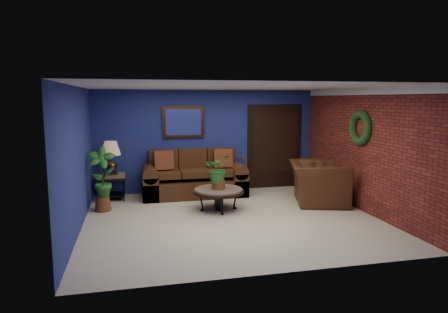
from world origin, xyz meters
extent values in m
plane|color=beige|center=(0.00, 0.00, 0.00)|extent=(5.50, 5.50, 0.00)
cube|color=navy|center=(0.00, 2.50, 1.25)|extent=(5.50, 0.04, 2.50)
cube|color=navy|center=(-2.75, 0.00, 1.25)|extent=(0.04, 5.00, 2.50)
cube|color=maroon|center=(2.75, 0.00, 1.25)|extent=(0.04, 5.00, 2.50)
cube|color=white|center=(0.00, 0.00, 2.50)|extent=(5.50, 5.00, 0.02)
cube|color=white|center=(2.72, 0.00, 2.43)|extent=(0.03, 5.00, 0.14)
cube|color=#472815|center=(-0.60, 2.46, 1.72)|extent=(1.02, 0.06, 0.77)
cube|color=black|center=(1.75, 2.47, 1.05)|extent=(1.44, 0.06, 2.18)
torus|color=black|center=(2.69, 0.05, 1.70)|extent=(0.16, 0.72, 0.72)
cube|color=#402312|center=(-0.42, 2.00, 0.20)|extent=(2.42, 1.04, 0.40)
cube|color=#402312|center=(-0.42, 2.38, 0.56)|extent=(2.07, 0.29, 0.99)
cube|color=#402312|center=(-1.11, 1.93, 0.57)|extent=(0.67, 0.71, 0.15)
cube|color=#402312|center=(-0.42, 1.93, 0.57)|extent=(0.67, 0.71, 0.15)
cube|color=#402312|center=(0.27, 1.93, 0.57)|extent=(0.67, 0.71, 0.15)
cube|color=#402312|center=(-1.46, 2.00, 0.27)|extent=(0.35, 1.04, 0.55)
cube|color=#402312|center=(0.61, 2.00, 0.27)|extent=(0.35, 1.04, 0.55)
cube|color=brown|center=(-1.13, 1.98, 0.87)|extent=(0.44, 0.13, 0.44)
cube|color=brown|center=(0.28, 1.98, 0.87)|extent=(0.44, 0.13, 0.44)
cylinder|color=#524C48|center=(-0.12, 0.64, 0.42)|extent=(0.99, 0.99, 0.05)
cylinder|color=black|center=(-0.12, 0.64, 0.39)|extent=(1.05, 1.05, 0.05)
cylinder|color=black|center=(-0.12, 0.64, 0.20)|extent=(0.14, 0.14, 0.40)
cube|color=#524C48|center=(-2.30, 2.05, 0.55)|extent=(0.60, 0.60, 0.05)
cube|color=black|center=(-2.30, 2.05, 0.51)|extent=(0.63, 0.63, 0.04)
cube|color=black|center=(-2.30, 2.05, 0.12)|extent=(0.54, 0.54, 0.03)
cylinder|color=black|center=(-2.55, 1.80, 0.28)|extent=(0.03, 0.03, 0.55)
cylinder|color=black|center=(-2.05, 1.80, 0.28)|extent=(0.03, 0.03, 0.55)
cylinder|color=black|center=(-2.55, 2.30, 0.28)|extent=(0.03, 0.03, 0.55)
cylinder|color=black|center=(-2.05, 2.30, 0.28)|extent=(0.03, 0.03, 0.55)
cylinder|color=#472815|center=(-2.30, 2.05, 0.61)|extent=(0.26, 0.26, 0.05)
sphere|color=#472815|center=(-2.30, 2.05, 0.74)|extent=(0.24, 0.24, 0.24)
cylinder|color=#472815|center=(-2.30, 2.05, 0.94)|extent=(0.03, 0.03, 0.31)
cone|color=#9F7D61|center=(-2.30, 2.05, 1.16)|extent=(0.44, 0.44, 0.31)
cube|color=#5C2F1A|center=(0.71, 2.05, 0.42)|extent=(0.47, 0.47, 0.04)
torus|color=#5C2F1A|center=(0.75, 2.22, 0.72)|extent=(0.36, 0.12, 0.36)
cylinder|color=#5C2F1A|center=(0.51, 1.93, 0.20)|extent=(0.03, 0.03, 0.40)
cylinder|color=#5C2F1A|center=(0.82, 1.85, 0.20)|extent=(0.03, 0.03, 0.40)
cylinder|color=#5C2F1A|center=(0.59, 2.25, 0.20)|extent=(0.03, 0.03, 0.40)
cylinder|color=#5C2F1A|center=(0.91, 2.17, 0.20)|extent=(0.03, 0.03, 0.40)
imported|color=#402312|center=(2.15, 0.74, 0.45)|extent=(1.55, 1.67, 0.89)
cylinder|color=brown|center=(-0.12, 0.64, 0.54)|extent=(0.28, 0.28, 0.18)
imported|color=#19501B|center=(-0.12, 0.64, 0.87)|extent=(0.60, 0.54, 0.59)
cylinder|color=brown|center=(2.35, 0.70, 0.10)|extent=(0.26, 0.26, 0.20)
imported|color=#19501B|center=(2.35, 0.70, 0.45)|extent=(0.38, 0.33, 0.60)
cylinder|color=brown|center=(-2.45, 1.12, 0.15)|extent=(0.34, 0.34, 0.30)
imported|color=#19501B|center=(-2.45, 1.12, 0.79)|extent=(0.61, 0.45, 1.09)
camera|label=1|loc=(-1.80, -7.20, 2.28)|focal=32.00mm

